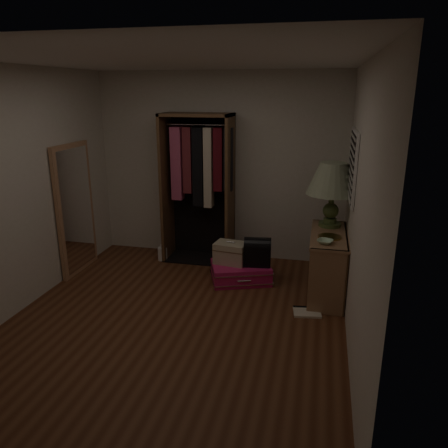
{
  "coord_description": "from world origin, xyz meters",
  "views": [
    {
      "loc": [
        1.41,
        -3.93,
        2.34
      ],
      "look_at": [
        0.3,
        0.95,
        0.8
      ],
      "focal_mm": 35.0,
      "sensor_mm": 36.0,
      "label": 1
    }
  ],
  "objects_px": {
    "console_bookshelf": "(327,261)",
    "open_wardrobe": "(199,176)",
    "table_lamp": "(333,180)",
    "floor_mirror": "(75,209)",
    "black_bag": "(257,251)",
    "white_jug": "(163,253)",
    "train_case": "(231,253)",
    "pink_suitcase": "(241,272)"
  },
  "relations": [
    {
      "from": "pink_suitcase",
      "to": "table_lamp",
      "type": "distance_m",
      "value": 1.62
    },
    {
      "from": "floor_mirror",
      "to": "black_bag",
      "type": "relative_size",
      "value": 4.68
    },
    {
      "from": "console_bookshelf",
      "to": "black_bag",
      "type": "distance_m",
      "value": 0.86
    },
    {
      "from": "console_bookshelf",
      "to": "table_lamp",
      "type": "relative_size",
      "value": 1.44
    },
    {
      "from": "white_jug",
      "to": "pink_suitcase",
      "type": "bearing_deg",
      "value": -20.14
    },
    {
      "from": "open_wardrobe",
      "to": "table_lamp",
      "type": "bearing_deg",
      "value": -14.45
    },
    {
      "from": "floor_mirror",
      "to": "console_bookshelf",
      "type": "bearing_deg",
      "value": 0.76
    },
    {
      "from": "open_wardrobe",
      "to": "floor_mirror",
      "type": "height_order",
      "value": "open_wardrobe"
    },
    {
      "from": "white_jug",
      "to": "console_bookshelf",
      "type": "bearing_deg",
      "value": -13.19
    },
    {
      "from": "console_bookshelf",
      "to": "white_jug",
      "type": "distance_m",
      "value": 2.36
    },
    {
      "from": "console_bookshelf",
      "to": "pink_suitcase",
      "type": "height_order",
      "value": "console_bookshelf"
    },
    {
      "from": "floor_mirror",
      "to": "white_jug",
      "type": "xyz_separation_m",
      "value": [
        0.95,
        0.58,
        -0.75
      ]
    },
    {
      "from": "floor_mirror",
      "to": "open_wardrobe",
      "type": "bearing_deg",
      "value": 27.67
    },
    {
      "from": "black_bag",
      "to": "white_jug",
      "type": "distance_m",
      "value": 1.53
    },
    {
      "from": "open_wardrobe",
      "to": "white_jug",
      "type": "height_order",
      "value": "open_wardrobe"
    },
    {
      "from": "console_bookshelf",
      "to": "floor_mirror",
      "type": "bearing_deg",
      "value": -179.24
    },
    {
      "from": "floor_mirror",
      "to": "train_case",
      "type": "height_order",
      "value": "floor_mirror"
    },
    {
      "from": "floor_mirror",
      "to": "white_jug",
      "type": "distance_m",
      "value": 1.35
    },
    {
      "from": "table_lamp",
      "to": "open_wardrobe",
      "type": "bearing_deg",
      "value": 165.55
    },
    {
      "from": "floor_mirror",
      "to": "table_lamp",
      "type": "distance_m",
      "value": 3.29
    },
    {
      "from": "open_wardrobe",
      "to": "black_bag",
      "type": "xyz_separation_m",
      "value": [
        0.92,
        -0.62,
        -0.79
      ]
    },
    {
      "from": "floor_mirror",
      "to": "white_jug",
      "type": "height_order",
      "value": "floor_mirror"
    },
    {
      "from": "floor_mirror",
      "to": "black_bag",
      "type": "distance_m",
      "value": 2.43
    },
    {
      "from": "black_bag",
      "to": "open_wardrobe",
      "type": "bearing_deg",
      "value": 139.12
    },
    {
      "from": "open_wardrobe",
      "to": "table_lamp",
      "type": "xyz_separation_m",
      "value": [
        1.77,
        -0.46,
        0.12
      ]
    },
    {
      "from": "console_bookshelf",
      "to": "train_case",
      "type": "height_order",
      "value": "console_bookshelf"
    },
    {
      "from": "console_bookshelf",
      "to": "open_wardrobe",
      "type": "distance_m",
      "value": 2.08
    },
    {
      "from": "floor_mirror",
      "to": "train_case",
      "type": "xyz_separation_m",
      "value": [
        2.04,
        0.15,
        -0.49
      ]
    },
    {
      "from": "pink_suitcase",
      "to": "train_case",
      "type": "xyz_separation_m",
      "value": [
        -0.14,
        0.02,
        0.25
      ]
    },
    {
      "from": "open_wardrobe",
      "to": "pink_suitcase",
      "type": "distance_m",
      "value": 1.45
    },
    {
      "from": "floor_mirror",
      "to": "black_bag",
      "type": "bearing_deg",
      "value": 3.64
    },
    {
      "from": "console_bookshelf",
      "to": "table_lamp",
      "type": "bearing_deg",
      "value": 89.22
    },
    {
      "from": "console_bookshelf",
      "to": "black_bag",
      "type": "bearing_deg",
      "value": 172.71
    },
    {
      "from": "open_wardrobe",
      "to": "white_jug",
      "type": "bearing_deg",
      "value": -159.53
    },
    {
      "from": "console_bookshelf",
      "to": "open_wardrobe",
      "type": "bearing_deg",
      "value": 157.66
    },
    {
      "from": "open_wardrobe",
      "to": "white_jug",
      "type": "relative_size",
      "value": 8.77
    },
    {
      "from": "console_bookshelf",
      "to": "open_wardrobe",
      "type": "relative_size",
      "value": 0.55
    },
    {
      "from": "console_bookshelf",
      "to": "floor_mirror",
      "type": "distance_m",
      "value": 3.27
    },
    {
      "from": "floor_mirror",
      "to": "white_jug",
      "type": "relative_size",
      "value": 7.27
    },
    {
      "from": "floor_mirror",
      "to": "table_lamp",
      "type": "relative_size",
      "value": 2.18
    },
    {
      "from": "pink_suitcase",
      "to": "console_bookshelf",
      "type": "bearing_deg",
      "value": -24.53
    },
    {
      "from": "black_bag",
      "to": "white_jug",
      "type": "bearing_deg",
      "value": 156.52
    }
  ]
}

